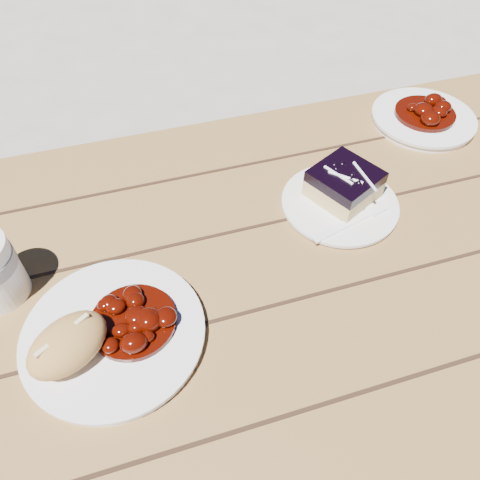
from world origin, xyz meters
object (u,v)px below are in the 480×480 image
object	(u,v)px
main_plate	(114,335)
dessert_plate	(340,204)
bread_roll	(68,344)
blueberry_cake	(344,184)
picnic_table	(174,339)
second_plate	(423,119)

from	to	relation	value
main_plate	dessert_plate	size ratio (longest dim) A/B	1.25
bread_roll	blueberry_cake	bearing A→B (deg)	20.87
main_plate	picnic_table	bearing A→B (deg)	38.58
main_plate	dessert_plate	bearing A→B (deg)	19.63
picnic_table	second_plate	distance (m)	0.69
main_plate	second_plate	size ratio (longest dim) A/B	1.19
dessert_plate	second_plate	world-z (taller)	second_plate
blueberry_cake	main_plate	bearing A→B (deg)	174.67
blueberry_cake	second_plate	world-z (taller)	blueberry_cake
picnic_table	blueberry_cake	bearing A→B (deg)	15.98
dessert_plate	blueberry_cake	bearing A→B (deg)	56.31
blueberry_cake	second_plate	distance (m)	0.32
picnic_table	main_plate	size ratio (longest dim) A/B	7.96
picnic_table	bread_roll	xyz separation A→B (m)	(-0.14, -0.08, 0.21)
main_plate	bread_roll	xyz separation A→B (m)	(-0.05, -0.02, 0.04)
dessert_plate	blueberry_cake	distance (m)	0.04
blueberry_cake	dessert_plate	bearing A→B (deg)	-150.00
main_plate	blueberry_cake	xyz separation A→B (m)	(0.43, 0.16, 0.03)
picnic_table	blueberry_cake	size ratio (longest dim) A/B	14.59
main_plate	second_plate	world-z (taller)	same
bread_roll	dessert_plate	size ratio (longest dim) A/B	0.56
bread_roll	second_plate	size ratio (longest dim) A/B	0.54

